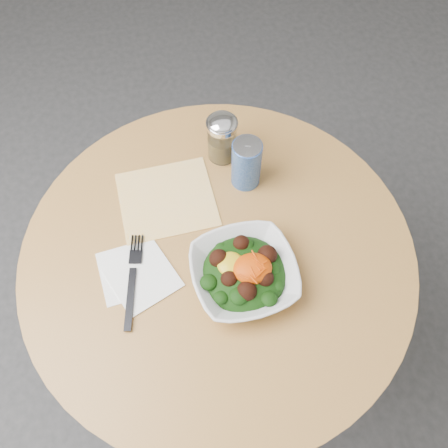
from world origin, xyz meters
name	(u,v)px	position (x,y,z in m)	size (l,w,h in m)	color
ground	(220,346)	(0.00, 0.00, 0.00)	(6.00, 6.00, 0.00)	#2F2F32
table	(219,286)	(0.00, 0.00, 0.55)	(0.90, 0.90, 0.75)	black
cloth_napkin	(167,199)	(-0.09, 0.16, 0.75)	(0.22, 0.21, 0.00)	orange
paper_napkins	(137,275)	(-0.19, -0.02, 0.75)	(0.19, 0.18, 0.00)	white
salad_bowl	(244,273)	(0.04, -0.08, 0.78)	(0.24, 0.24, 0.08)	silver
fork	(133,277)	(-0.20, -0.03, 0.76)	(0.07, 0.23, 0.00)	black
spice_shaker	(222,138)	(0.07, 0.27, 0.82)	(0.08, 0.08, 0.14)	silver
beverage_can	(246,163)	(0.11, 0.18, 0.82)	(0.07, 0.07, 0.14)	navy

